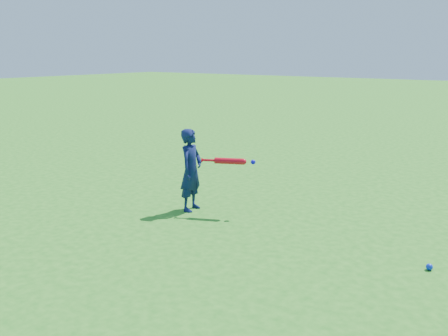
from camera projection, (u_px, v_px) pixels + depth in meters
name	position (u px, v px, depth m)	size (l,w,h in m)	color
ground	(238.00, 214.00, 7.39)	(80.00, 80.00, 0.00)	#22741B
child	(191.00, 170.00, 7.43)	(0.45, 0.30, 1.24)	#0F1749
ground_ball_blue	(429.00, 267.00, 5.46)	(0.07, 0.07, 0.07)	#0C29D1
bat_swing	(232.00, 161.00, 7.23)	(0.74, 0.38, 0.09)	red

